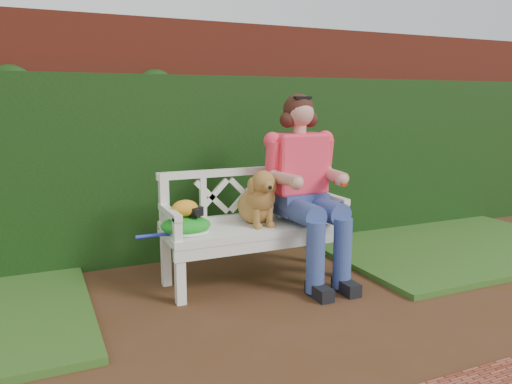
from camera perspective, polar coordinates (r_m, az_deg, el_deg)
name	(u,v)px	position (r m, az deg, el deg)	size (l,w,h in m)	color
ground	(275,323)	(3.46, 2.23, -14.74)	(60.00, 60.00, 0.00)	#452B13
brick_wall	(190,140)	(4.93, -7.60, 5.96)	(10.00, 0.30, 2.20)	maroon
ivy_hedge	(197,168)	(4.74, -6.77, 2.77)	(10.00, 0.18, 1.70)	#1A3713
grass_right	(446,244)	(5.50, 20.86, -5.56)	(2.60, 2.00, 0.05)	#29501C
garden_bench	(256,253)	(4.12, 0.00, -6.99)	(1.58, 0.60, 0.48)	white
seated_woman	(302,185)	(4.16, 5.26, 0.83)	(0.66, 0.88, 1.57)	#EA5B7F
dog	(257,196)	(4.03, 0.15, -0.49)	(0.31, 0.42, 0.46)	#AF6126
tennis_racket	(186,232)	(3.82, -7.98, -4.54)	(0.59, 0.25, 0.03)	white
green_bag	(186,225)	(3.82, -8.03, -3.73)	(0.38, 0.30, 0.13)	#23852B
camera_item	(195,211)	(3.80, -7.00, -2.22)	(0.11, 0.08, 0.07)	black
baseball_glove	(185,208)	(3.80, -8.13, -1.84)	(0.20, 0.15, 0.13)	orange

